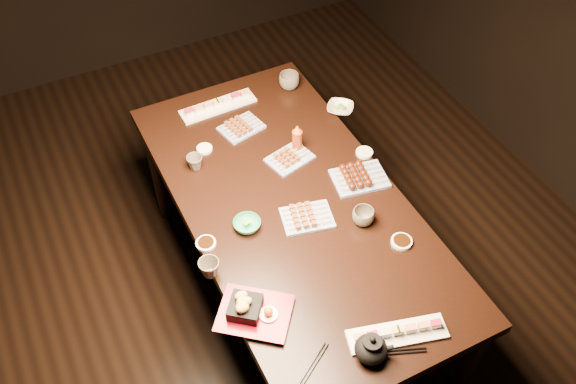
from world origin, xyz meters
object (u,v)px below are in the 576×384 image
object	(u,v)px
teapot	(371,347)
dining_table	(293,255)
sushi_platter_near	(398,332)
yakitori_plate_left	(241,125)
yakitori_plate_center	(290,156)
tempura_tray	(254,309)
edamame_bowl_cream	(340,108)
edamame_bowl_green	(247,225)
teacup_mid_right	(363,217)
teacup_far_left	(195,162)
condiment_bottle	(297,138)
teacup_far_right	(289,81)
yakitori_plate_right	(307,215)
teacup_near_left	(209,268)
sushi_platter_far	(218,104)

from	to	relation	value
teapot	dining_table	bearing A→B (deg)	111.61
sushi_platter_near	yakitori_plate_left	bearing A→B (deg)	107.62
yakitori_plate_center	tempura_tray	bearing A→B (deg)	-139.68
edamame_bowl_cream	dining_table	bearing A→B (deg)	-137.90
yakitori_plate_left	edamame_bowl_green	size ratio (longest dim) A/B	1.69
teacup_mid_right	teapot	bearing A→B (deg)	-118.74
sushi_platter_near	teapot	world-z (taller)	teapot
yakitori_plate_center	tempura_tray	world-z (taller)	tempura_tray
yakitori_plate_left	edamame_bowl_green	xyz separation A→B (m)	(-0.23, -0.57, -0.01)
edamame_bowl_green	teacup_far_left	world-z (taller)	teacup_far_left
yakitori_plate_left	condiment_bottle	xyz separation A→B (m)	(0.17, -0.25, 0.05)
edamame_bowl_green	teacup_far_right	distance (m)	0.94
sushi_platter_near	condiment_bottle	size ratio (longest dim) A/B	2.49
dining_table	teacup_far_left	world-z (taller)	teacup_far_left
yakitori_plate_center	teapot	bearing A→B (deg)	-114.58
yakitori_plate_right	condiment_bottle	xyz separation A→B (m)	(0.16, 0.40, 0.05)
teacup_far_right	condiment_bottle	bearing A→B (deg)	-112.16
tempura_tray	teacup_near_left	xyz separation A→B (m)	(-0.08, 0.25, -0.01)
yakitori_plate_right	teacup_far_left	world-z (taller)	teacup_far_left
edamame_bowl_cream	sushi_platter_far	bearing A→B (deg)	150.73
teacup_mid_right	teapot	world-z (taller)	teapot
sushi_platter_far	yakitori_plate_left	bearing A→B (deg)	99.73
edamame_bowl_green	teapot	xyz separation A→B (m)	(0.15, -0.73, 0.04)
yakitori_plate_left	sushi_platter_near	bearing A→B (deg)	-100.32
yakitori_plate_center	yakitori_plate_left	bearing A→B (deg)	97.23
sushi_platter_near	teapot	size ratio (longest dim) A/B	2.64
sushi_platter_far	yakitori_plate_right	distance (m)	0.84
yakitori_plate_right	condiment_bottle	size ratio (longest dim) A/B	1.44
yakitori_plate_left	edamame_bowl_green	world-z (taller)	yakitori_plate_left
dining_table	yakitori_plate_center	bearing A→B (deg)	82.21
dining_table	edamame_bowl_green	distance (m)	0.46
teacup_mid_right	condiment_bottle	xyz separation A→B (m)	(-0.04, 0.52, 0.04)
dining_table	condiment_bottle	xyz separation A→B (m)	(0.17, 0.29, 0.45)
sushi_platter_far	teapot	distance (m)	1.50
yakitori_plate_left	teacup_far_right	xyz separation A→B (m)	(0.35, 0.18, 0.02)
yakitori_plate_center	yakitori_plate_right	distance (m)	0.36
dining_table	yakitori_plate_left	bearing A→B (deg)	106.46
yakitori_plate_left	condiment_bottle	size ratio (longest dim) A/B	1.33
teacup_near_left	teacup_mid_right	bearing A→B (deg)	-3.55
dining_table	edamame_bowl_cream	size ratio (longest dim) A/B	14.04
sushi_platter_far	edamame_bowl_green	size ratio (longest dim) A/B	3.30
yakitori_plate_center	teapot	size ratio (longest dim) A/B	1.41
teacup_near_left	teapot	world-z (taller)	teapot
dining_table	yakitori_plate_left	xyz separation A→B (m)	(-0.01, 0.53, 0.40)
edamame_bowl_green	tempura_tray	world-z (taller)	tempura_tray
tempura_tray	teapot	distance (m)	0.45
sushi_platter_near	teacup_far_right	xyz separation A→B (m)	(0.29, 1.45, 0.02)
yakitori_plate_right	teacup_near_left	world-z (taller)	teacup_near_left
sushi_platter_far	teacup_far_right	bearing A→B (deg)	175.31
dining_table	teacup_mid_right	world-z (taller)	teacup_mid_right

